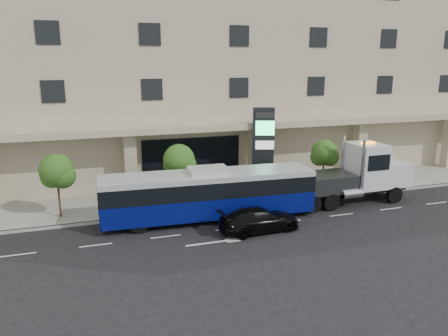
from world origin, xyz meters
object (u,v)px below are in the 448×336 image
object	(u,v)px
black_sedan	(259,220)
signage_pylon	(263,149)
tow_truck	(354,176)
city_bus	(208,193)

from	to	relation	value
black_sedan	signage_pylon	size ratio (longest dim) A/B	0.77
black_sedan	signage_pylon	world-z (taller)	signage_pylon
tow_truck	signage_pylon	size ratio (longest dim) A/B	1.63
city_bus	black_sedan	xyz separation A→B (m)	(2.38, -2.90, -1.05)
city_bus	signage_pylon	xyz separation A→B (m)	(5.73, 4.50, 1.69)
city_bus	black_sedan	distance (m)	3.90
signage_pylon	black_sedan	bearing A→B (deg)	-95.08
black_sedan	city_bus	bearing A→B (deg)	35.62
city_bus	tow_truck	bearing A→B (deg)	3.92
tow_truck	signage_pylon	world-z (taller)	signage_pylon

